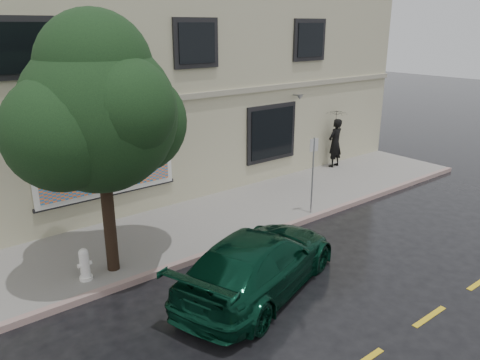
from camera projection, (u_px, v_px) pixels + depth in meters
ground at (306, 255)px, 12.25m from camera, size 90.00×90.00×0.00m
sidewalk at (231, 215)px, 14.64m from camera, size 20.00×3.50×0.15m
curb at (268, 233)px, 13.34m from camera, size 20.00×0.18×0.16m
road_marking at (429, 317)px, 9.65m from camera, size 19.00×0.12×0.01m
building at (139, 86)px, 17.83m from camera, size 20.00×8.12×7.00m
billboard at (106, 160)px, 13.37m from camera, size 4.30×0.16×2.20m
car at (259, 262)px, 10.43m from camera, size 5.27×3.62×1.41m
pedestrian at (335, 143)px, 19.09m from camera, size 0.78×0.56×1.99m
umbrella at (337, 111)px, 18.67m from camera, size 1.19×1.19×0.67m
street_tree at (99, 116)px, 10.09m from camera, size 3.40×3.40×5.43m
fire_hydrant at (85, 264)px, 10.68m from camera, size 0.32×0.30×0.78m
sign_pole at (313, 168)px, 14.16m from camera, size 0.29×0.07×2.41m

